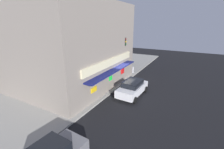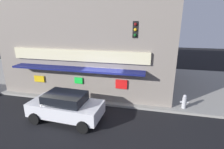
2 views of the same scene
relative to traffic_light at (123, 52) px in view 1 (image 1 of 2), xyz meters
The scene contains 8 objects.
ground_plane 4.11m from the traffic_light, 160.30° to the right, with size 56.94×56.94×0.00m, color black.
sidewalk 5.90m from the traffic_light, 113.32° to the left, with size 37.96×10.05×0.16m, color gray.
corner_building 5.92m from the traffic_light, 128.82° to the left, with size 12.21×10.52×8.89m.
traffic_light is the anchor object (origin of this frame).
fire_hydrant 4.37m from the traffic_light, ahead, with size 0.50×0.26×0.91m.
trash_can 3.50m from the traffic_light, 65.22° to the left, with size 0.45×0.45×0.81m, color #2D2D2D.
pedestrian 6.61m from the traffic_light, 169.26° to the left, with size 0.54×0.54×1.65m.
parked_car_white 5.19m from the traffic_light, 142.25° to the right, with size 4.13×2.17×1.58m.
Camera 1 is at (-15.02, -7.05, 6.95)m, focal length 24.83 mm.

